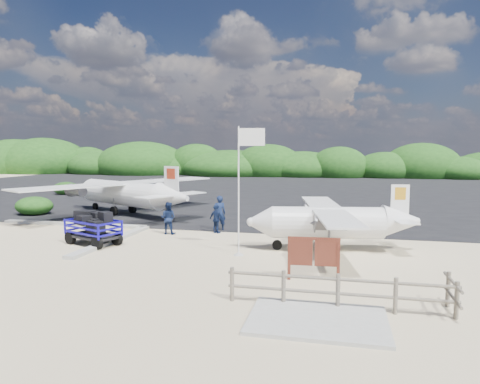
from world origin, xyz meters
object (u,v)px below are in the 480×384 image
object	(u,v)px
signboard	(313,281)
crew_b	(168,218)
aircraft_small	(214,186)
aircraft_large	(451,203)
crew_c	(217,219)
crew_a	(219,213)
flagpole	(239,255)
baggage_cart	(94,245)

from	to	relation	value
signboard	crew_b	world-z (taller)	crew_b
aircraft_small	aircraft_large	bearing A→B (deg)	144.30
crew_b	crew_c	size ratio (longest dim) A/B	1.12
crew_a	flagpole	bearing A→B (deg)	90.42
aircraft_small	baggage_cart	bearing A→B (deg)	86.70
flagpole	crew_c	bearing A→B (deg)	117.02
baggage_cart	crew_b	world-z (taller)	crew_b
flagpole	crew_b	size ratio (longest dim) A/B	3.18
crew_a	aircraft_large	xyz separation A→B (m)	(15.44, 16.04, -0.96)
signboard	aircraft_small	size ratio (longest dim) A/B	0.24
crew_a	crew_c	distance (m)	0.81
signboard	crew_a	xyz separation A→B (m)	(-5.50, 7.93, 0.96)
flagpole	aircraft_small	bearing A→B (deg)	108.11
flagpole	crew_c	world-z (taller)	flagpole
crew_b	aircraft_large	size ratio (longest dim) A/B	0.12
aircraft_small	crew_a	bearing A→B (deg)	97.15
flagpole	baggage_cart	bearing A→B (deg)	176.71
crew_a	crew_c	world-z (taller)	crew_a
baggage_cart	aircraft_small	xyz separation A→B (m)	(-3.70, 32.29, 0.00)
signboard	crew_a	bearing A→B (deg)	121.39
crew_b	aircraft_large	bearing A→B (deg)	-134.73
crew_c	aircraft_small	bearing A→B (deg)	-51.20
flagpole	crew_a	size ratio (longest dim) A/B	2.79
signboard	crew_b	bearing A→B (deg)	137.46
flagpole	aircraft_large	world-z (taller)	flagpole
aircraft_large	aircraft_small	xyz separation A→B (m)	(-23.88, 11.58, 0.00)
baggage_cart	crew_a	bearing A→B (deg)	66.61
flagpole	signboard	distance (m)	4.32
baggage_cart	flagpole	world-z (taller)	flagpole
baggage_cart	flagpole	xyz separation A→B (m)	(6.99, -0.40, 0.00)
crew_a	crew_b	world-z (taller)	crew_a
flagpole	signboard	size ratio (longest dim) A/B	2.90
flagpole	aircraft_small	world-z (taller)	flagpole
baggage_cart	aircraft_large	size ratio (longest dim) A/B	0.19
aircraft_small	signboard	bearing A→B (deg)	101.57
flagpole	signboard	bearing A→B (deg)	-41.38
baggage_cart	crew_a	xyz separation A→B (m)	(4.74, 4.67, 0.96)
crew_c	aircraft_large	xyz separation A→B (m)	(15.38, 16.82, -0.75)
baggage_cart	crew_c	world-z (taller)	crew_c
signboard	aircraft_large	world-z (taller)	aircraft_large
aircraft_large	crew_c	bearing A→B (deg)	75.23
crew_a	crew_c	xyz separation A→B (m)	(0.07, -0.78, -0.21)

